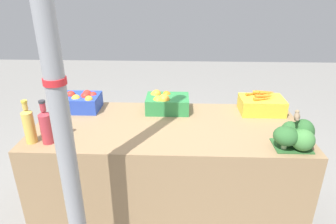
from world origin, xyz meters
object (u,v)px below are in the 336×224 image
at_px(orange_crate, 166,102).
at_px(juice_bottle_ruby, 46,126).
at_px(carrot_crate, 262,104).
at_px(juice_bottle_golden, 29,125).
at_px(support_pole, 58,102).
at_px(apple_crate, 80,101).
at_px(sparrow_bird, 297,116).
at_px(broccoli_pile, 296,135).

xyz_separation_m(orange_crate, juice_bottle_ruby, (-0.72, -0.53, 0.05)).
bearing_deg(juice_bottle_ruby, carrot_crate, 20.04).
height_order(carrot_crate, juice_bottle_golden, juice_bottle_golden).
relative_size(orange_crate, juice_bottle_ruby, 1.15).
bearing_deg(support_pole, apple_crate, 104.55).
distance_m(juice_bottle_ruby, sparrow_bird, 1.53).
bearing_deg(support_pole, carrot_crate, 39.15).
bearing_deg(juice_bottle_golden, broccoli_pile, -0.31).
bearing_deg(sparrow_bird, carrot_crate, 26.18).
distance_m(support_pole, carrot_crate, 1.57).
bearing_deg(juice_bottle_ruby, apple_crate, 85.83).
height_order(apple_crate, broccoli_pile, broccoli_pile).
height_order(broccoli_pile, juice_bottle_ruby, juice_bottle_ruby).
relative_size(support_pole, broccoli_pile, 9.66).
height_order(broccoli_pile, juice_bottle_golden, juice_bottle_golden).
height_order(support_pole, carrot_crate, support_pole).
bearing_deg(carrot_crate, juice_bottle_golden, -161.25).
relative_size(juice_bottle_ruby, sparrow_bird, 2.17).
bearing_deg(juice_bottle_ruby, juice_bottle_golden, 180.00).
distance_m(orange_crate, sparrow_bird, 0.97).
relative_size(apple_crate, sparrow_bird, 2.50).
bearing_deg(broccoli_pile, orange_crate, 146.37).
height_order(juice_bottle_golden, juice_bottle_ruby, same).
bearing_deg(support_pole, orange_crate, 65.57).
xyz_separation_m(broccoli_pile, juice_bottle_ruby, (-1.54, 0.01, 0.03)).
relative_size(orange_crate, sparrow_bird, 2.50).
xyz_separation_m(orange_crate, sparrow_bird, (0.81, -0.52, 0.13)).
distance_m(carrot_crate, broccoli_pile, 0.55).
bearing_deg(orange_crate, apple_crate, -179.87).
xyz_separation_m(orange_crate, carrot_crate, (0.74, 0.00, -0.00)).
bearing_deg(juice_bottle_ruby, support_pole, -56.00).
relative_size(orange_crate, carrot_crate, 1.00).
height_order(apple_crate, juice_bottle_ruby, juice_bottle_ruby).
distance_m(apple_crate, orange_crate, 0.68).
relative_size(carrot_crate, sparrow_bird, 2.50).
distance_m(orange_crate, carrot_crate, 0.74).
height_order(support_pole, orange_crate, support_pole).
distance_m(support_pole, orange_crate, 1.12).
bearing_deg(apple_crate, sparrow_bird, -19.03).
xyz_separation_m(juice_bottle_golden, juice_bottle_ruby, (0.11, 0.00, -0.00)).
bearing_deg(carrot_crate, sparrow_bird, -82.96).
bearing_deg(sparrow_bird, orange_crate, 76.60).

